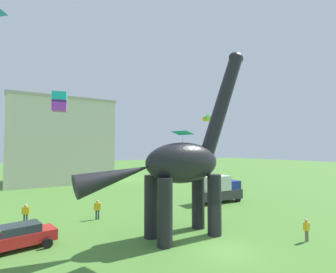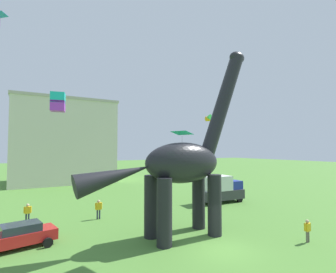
{
  "view_description": "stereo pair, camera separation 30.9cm",
  "coord_description": "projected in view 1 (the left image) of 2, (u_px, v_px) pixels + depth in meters",
  "views": [
    {
      "loc": [
        -11.38,
        -12.31,
        6.47
      ],
      "look_at": [
        -1.69,
        3.93,
        7.38
      ],
      "focal_mm": 26.89,
      "sensor_mm": 36.0,
      "label": 1
    },
    {
      "loc": [
        -11.12,
        -12.47,
        6.47
      ],
      "look_at": [
        -1.69,
        3.93,
        7.38
      ],
      "focal_mm": 26.89,
      "sensor_mm": 36.0,
      "label": 2
    }
  ],
  "objects": [
    {
      "name": "ground_plane",
      "position": [
        222.0,
        250.0,
        16.08
      ],
      "size": [
        240.0,
        240.0,
        0.0
      ],
      "primitive_type": "plane",
      "color": "#4C7F33"
    },
    {
      "name": "dinosaur_sculpture",
      "position": [
        182.0,
        163.0,
        18.78
      ],
      "size": [
        14.32,
        3.03,
        14.96
      ],
      "rotation": [
        0.0,
        0.0,
        -0.14
      ],
      "color": "black",
      "rests_on": "ground_plane"
    },
    {
      "name": "parked_sedan_left",
      "position": [
        20.0,
        236.0,
        16.29
      ],
      "size": [
        4.46,
        2.53,
        1.55
      ],
      "rotation": [
        0.0,
        0.0,
        0.19
      ],
      "color": "red",
      "rests_on": "ground_plane"
    },
    {
      "name": "parked_box_truck",
      "position": [
        218.0,
        189.0,
        30.3
      ],
      "size": [
        5.72,
        2.46,
        3.2
      ],
      "rotation": [
        0.0,
        0.0,
        -0.07
      ],
      "color": "#38383D",
      "rests_on": "ground_plane"
    },
    {
      "name": "person_watching_child",
      "position": [
        199.0,
        205.0,
        25.62
      ],
      "size": [
        0.46,
        0.2,
        1.23
      ],
      "rotation": [
        0.0,
        0.0,
        0.0
      ],
      "color": "#6B6056",
      "rests_on": "ground_plane"
    },
    {
      "name": "person_vendor_side",
      "position": [
        97.0,
        208.0,
        22.99
      ],
      "size": [
        0.65,
        0.29,
        1.75
      ],
      "rotation": [
        0.0,
        0.0,
        4.55
      ],
      "color": "#2D3347",
      "rests_on": "ground_plane"
    },
    {
      "name": "person_far_spectator",
      "position": [
        26.0,
        212.0,
        21.68
      ],
      "size": [
        0.62,
        0.27,
        1.67
      ],
      "rotation": [
        0.0,
        0.0,
        5.94
      ],
      "color": "#2D3347",
      "rests_on": "ground_plane"
    },
    {
      "name": "person_strolling_adult",
      "position": [
        306.0,
        228.0,
        17.53
      ],
      "size": [
        0.58,
        0.25,
        1.54
      ],
      "rotation": [
        0.0,
        0.0,
        0.9
      ],
      "color": "#6B6056",
      "rests_on": "ground_plane"
    },
    {
      "name": "kite_high_right",
      "position": [
        0.0,
        13.0,
        15.02
      ],
      "size": [
        0.89,
        0.88,
        0.88
      ],
      "color": "#287AE5"
    },
    {
      "name": "kite_near_high",
      "position": [
        183.0,
        133.0,
        16.53
      ],
      "size": [
        1.34,
        1.53,
        1.57
      ],
      "color": "#19B2B7"
    },
    {
      "name": "kite_high_left",
      "position": [
        211.0,
        118.0,
        40.67
      ],
      "size": [
        2.97,
        3.12,
        0.88
      ],
      "color": "orange"
    },
    {
      "name": "kite_drifting",
      "position": [
        60.0,
        102.0,
        11.85
      ],
      "size": [
        0.74,
        0.74,
        0.89
      ],
      "color": "#19B2B7"
    },
    {
      "name": "background_building_block",
      "position": [
        60.0,
        141.0,
        49.37
      ],
      "size": [
        18.14,
        13.77,
        15.73
      ],
      "color": "beige",
      "rests_on": "ground_plane"
    }
  ]
}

